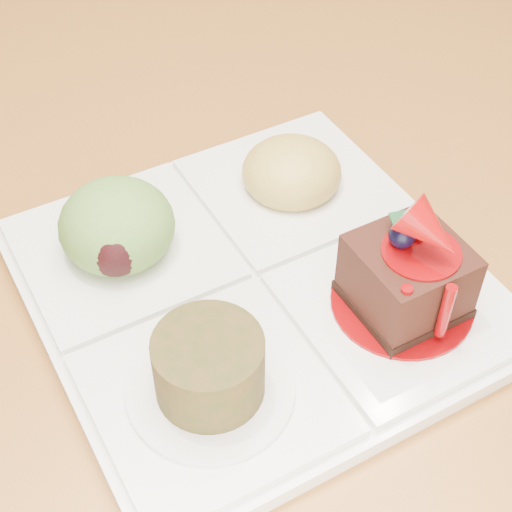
{
  "coord_description": "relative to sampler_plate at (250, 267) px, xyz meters",
  "views": [
    {
      "loc": [
        -0.13,
        -0.91,
        1.15
      ],
      "look_at": [
        -0.1,
        -0.56,
        0.79
      ],
      "focal_mm": 55.0,
      "sensor_mm": 36.0,
      "label": 1
    }
  ],
  "objects": [
    {
      "name": "sampler_plate",
      "position": [
        0.0,
        0.0,
        0.0
      ],
      "size": [
        0.37,
        0.37,
        0.11
      ],
      "rotation": [
        0.0,
        0.0,
        0.42
      ],
      "color": "white",
      "rests_on": "dining_table"
    },
    {
      "name": "ground",
      "position": [
        0.1,
        0.56,
        -0.77
      ],
      "size": [
        6.0,
        6.0,
        0.0
      ],
      "primitive_type": "plane",
      "color": "#562C18"
    }
  ]
}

